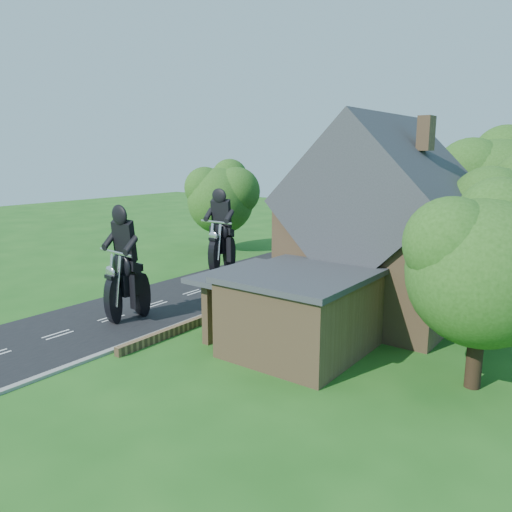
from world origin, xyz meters
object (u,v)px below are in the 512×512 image
Objects in this scene: garden_wall at (270,294)px; annex at (298,310)px; house at (380,232)px; motorcycle_lead at (128,303)px; motorcycle_follow at (222,259)px.

annex reaches higher than garden_wall.
house is 7.30m from annex.
house is 1.45× the size of annex.
annex is at bearing -46.16° from garden_wall.
garden_wall is 8.36m from motorcycle_lead.
house is 5.44× the size of motorcycle_lead.
garden_wall is 3.12× the size of annex.
motorcycle_lead is (-3.42, -7.60, 0.68)m from garden_wall.
motorcycle_lead is (-8.99, -1.80, -0.89)m from annex.
annex is at bearing 143.00° from motorcycle_follow.
motorcycle_follow is (-12.28, 9.29, -0.88)m from annex.
motorcycle_follow is at bearing 152.55° from garden_wall.
motorcycle_lead is at bearing -114.20° from garden_wall.
motorcycle_follow is at bearing -67.32° from motorcycle_lead.
annex is at bearing -162.52° from motorcycle_lead.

